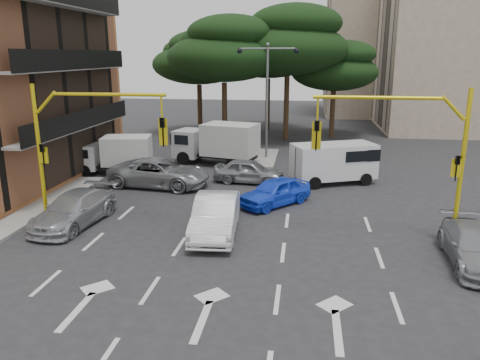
% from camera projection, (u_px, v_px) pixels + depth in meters
% --- Properties ---
extents(ground, '(120.00, 120.00, 0.00)m').
position_uv_depth(ground, '(230.00, 249.00, 17.77)').
color(ground, '#28282B').
rests_on(ground, ground).
extents(median_strip, '(1.40, 6.00, 0.15)m').
position_uv_depth(median_strip, '(266.00, 158.00, 33.05)').
color(median_strip, gray).
rests_on(median_strip, ground).
extents(apartment_beige_far, '(16.20, 12.15, 16.70)m').
position_uv_depth(apartment_beige_far, '(395.00, 44.00, 55.95)').
color(apartment_beige_far, tan).
rests_on(apartment_beige_far, ground).
extents(pine_left_near, '(9.15, 9.15, 10.23)m').
position_uv_depth(pine_left_near, '(225.00, 49.00, 37.32)').
color(pine_left_near, '#382616').
rests_on(pine_left_near, ground).
extents(pine_center, '(9.98, 9.98, 11.16)m').
position_uv_depth(pine_center, '(289.00, 40.00, 38.38)').
color(pine_center, '#382616').
rests_on(pine_center, ground).
extents(pine_left_far, '(8.32, 8.32, 9.30)m').
position_uv_depth(pine_left_far, '(199.00, 57.00, 41.73)').
color(pine_left_far, '#382616').
rests_on(pine_left_far, ground).
extents(pine_right, '(7.49, 7.49, 8.37)m').
position_uv_depth(pine_right, '(335.00, 66.00, 40.30)').
color(pine_right, '#382616').
rests_on(pine_right, ground).
extents(pine_back, '(9.15, 9.15, 10.23)m').
position_uv_depth(pine_back, '(269.00, 50.00, 43.61)').
color(pine_back, '#382616').
rests_on(pine_back, ground).
extents(signal_mast_right, '(5.79, 0.37, 6.00)m').
position_uv_depth(signal_mast_right, '(415.00, 144.00, 17.76)').
color(signal_mast_right, yellow).
rests_on(signal_mast_right, ground).
extents(signal_mast_left, '(5.79, 0.37, 6.00)m').
position_uv_depth(signal_mast_left, '(77.00, 135.00, 19.58)').
color(signal_mast_left, yellow).
rests_on(signal_mast_left, ground).
extents(street_lamp_center, '(4.16, 0.36, 7.77)m').
position_uv_depth(street_lamp_center, '(267.00, 81.00, 31.66)').
color(street_lamp_center, slate).
rests_on(street_lamp_center, median_strip).
extents(car_white_hatch, '(2.04, 4.94, 1.59)m').
position_uv_depth(car_white_hatch, '(216.00, 215.00, 19.13)').
color(car_white_hatch, silver).
rests_on(car_white_hatch, ground).
extents(car_blue_compact, '(3.79, 4.02, 1.34)m').
position_uv_depth(car_blue_compact, '(275.00, 192.00, 22.87)').
color(car_blue_compact, blue).
rests_on(car_blue_compact, ground).
extents(car_silver_wagon, '(2.47, 4.99, 1.39)m').
position_uv_depth(car_silver_wagon, '(74.00, 209.00, 20.18)').
color(car_silver_wagon, '#A6A9AE').
rests_on(car_silver_wagon, ground).
extents(car_silver_cross_a, '(5.83, 3.19, 1.55)m').
position_uv_depth(car_silver_cross_a, '(159.00, 173.00, 26.09)').
color(car_silver_cross_a, '#979A9E').
rests_on(car_silver_cross_a, ground).
extents(car_silver_cross_b, '(4.16, 2.01, 1.37)m').
position_uv_depth(car_silver_cross_b, '(249.00, 171.00, 26.84)').
color(car_silver_cross_b, gray).
rests_on(car_silver_cross_b, ground).
extents(car_silver_parked, '(2.09, 4.63, 1.32)m').
position_uv_depth(car_silver_parked, '(475.00, 247.00, 16.36)').
color(car_silver_parked, '#919398').
rests_on(car_silver_parked, ground).
extents(van_white, '(5.08, 3.70, 2.32)m').
position_uv_depth(van_white, '(333.00, 163.00, 26.70)').
color(van_white, white).
rests_on(van_white, ground).
extents(box_truck_a, '(5.02, 2.81, 2.33)m').
position_uv_depth(box_truck_a, '(113.00, 155.00, 28.79)').
color(box_truck_a, white).
rests_on(box_truck_a, ground).
extents(box_truck_b, '(6.08, 3.68, 2.79)m').
position_uv_depth(box_truck_b, '(216.00, 144.00, 31.22)').
color(box_truck_b, silver).
rests_on(box_truck_b, ground).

